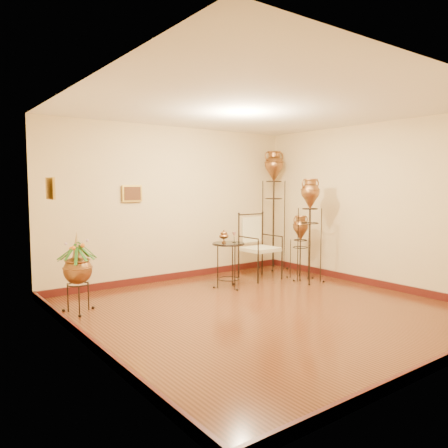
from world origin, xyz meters
TOP-DOWN VIEW (x-y plane):
  - ground at (0.00, 0.00)m, footprint 5.00×5.00m
  - room_shell at (-0.01, 0.01)m, footprint 5.02×5.02m
  - amphora_tall at (2.15, 2.15)m, footprint 0.63×0.63m
  - amphora_mid at (1.81, 0.84)m, footprint 0.43×0.43m
  - amphora_short at (1.92, 1.16)m, footprint 0.44×0.44m
  - planter_urn at (-2.15, 1.40)m, footprint 0.75×0.75m
  - armchair at (1.28, 1.56)m, footprint 0.69×0.64m
  - side_table at (0.36, 1.33)m, footprint 0.65×0.65m

SIDE VIEW (x-z plane):
  - ground at x=0.00m, z-range 0.00..0.00m
  - side_table at x=0.36m, z-range -0.08..0.89m
  - amphora_short at x=1.92m, z-range 0.00..1.20m
  - armchair at x=1.28m, z-range 0.00..1.22m
  - planter_urn at x=-2.15m, z-range 0.07..1.21m
  - amphora_mid at x=1.81m, z-range 0.01..1.89m
  - amphora_tall at x=2.15m, z-range 0.03..2.49m
  - room_shell at x=-0.01m, z-range 0.33..3.14m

